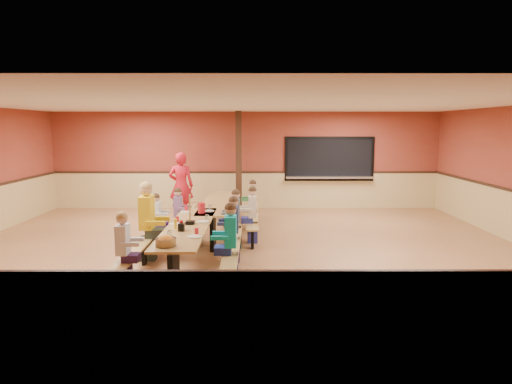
{
  "coord_description": "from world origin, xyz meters",
  "views": [
    {
      "loc": [
        0.28,
        -9.2,
        2.52
      ],
      "look_at": [
        0.31,
        0.44,
        1.15
      ],
      "focal_mm": 32.0,
      "sensor_mm": 36.0,
      "label": 1
    }
  ],
  "objects": [
    {
      "name": "kitchen_pass_through",
      "position": [
        2.6,
        4.96,
        1.49
      ],
      "size": [
        2.78,
        0.28,
        1.38
      ],
      "color": "black",
      "rests_on": "ground"
    },
    {
      "name": "cafeteria_table_second",
      "position": [
        -0.59,
        1.66,
        0.53
      ],
      "size": [
        1.91,
        3.7,
        0.74
      ],
      "color": "#A68142",
      "rests_on": "ground"
    },
    {
      "name": "place_settings",
      "position": [
        -0.94,
        -1.01,
        0.8
      ],
      "size": [
        0.65,
        3.3,
        0.11
      ],
      "primitive_type": null,
      "color": "beige",
      "rests_on": "cafeteria_table_main"
    },
    {
      "name": "seated_adult_yellow",
      "position": [
        -1.77,
        -0.71,
        0.74
      ],
      "size": [
        0.5,
        0.41,
        1.48
      ],
      "primitive_type": null,
      "color": "yellow",
      "rests_on": "ground"
    },
    {
      "name": "seated_child_char_right",
      "position": [
        -0.12,
        0.16,
        0.61
      ],
      "size": [
        0.38,
        0.31,
        1.22
      ],
      "primitive_type": null,
      "color": "#4C5257",
      "rests_on": "ground"
    },
    {
      "name": "structural_post",
      "position": [
        -0.2,
        4.4,
        1.5
      ],
      "size": [
        0.18,
        0.18,
        3.0
      ],
      "primitive_type": "cube",
      "color": "black",
      "rests_on": "ground"
    },
    {
      "name": "seated_child_white_left",
      "position": [
        -1.77,
        -2.31,
        0.61
      ],
      "size": [
        0.37,
        0.3,
        1.22
      ],
      "primitive_type": null,
      "color": "silver",
      "rests_on": "ground"
    },
    {
      "name": "condiment_ketchup",
      "position": [
        -1.0,
        -1.39,
        0.82
      ],
      "size": [
        0.06,
        0.06,
        0.17
      ],
      "primitive_type": "cylinder",
      "color": "#B2140F",
      "rests_on": "cafeteria_table_main"
    },
    {
      "name": "standing_woman",
      "position": [
        -1.75,
        3.27,
        0.93
      ],
      "size": [
        0.68,
        0.45,
        1.85
      ],
      "primitive_type": "imported",
      "rotation": [
        0.0,
        0.0,
        3.15
      ],
      "color": "red",
      "rests_on": "ground"
    },
    {
      "name": "napkin_dispenser",
      "position": [
        -0.99,
        -1.46,
        0.8
      ],
      "size": [
        0.1,
        0.14,
        0.13
      ],
      "primitive_type": "cube",
      "color": "black",
      "rests_on": "cafeteria_table_main"
    },
    {
      "name": "table_paddle",
      "position": [
        -0.92,
        -0.91,
        0.88
      ],
      "size": [
        0.16,
        0.16,
        0.56
      ],
      "color": "black",
      "rests_on": "cafeteria_table_main"
    },
    {
      "name": "punch_pitcher",
      "position": [
        -0.83,
        0.18,
        0.85
      ],
      "size": [
        0.16,
        0.16,
        0.22
      ],
      "primitive_type": "cylinder",
      "color": "red",
      "rests_on": "cafeteria_table_main"
    },
    {
      "name": "seated_child_teal_right",
      "position": [
        -0.12,
        -1.89,
        0.64
      ],
      "size": [
        0.41,
        0.33,
        1.29
      ],
      "primitive_type": null,
      "color": "#11A4AA",
      "rests_on": "ground"
    },
    {
      "name": "ground",
      "position": [
        0.0,
        0.0,
        0.0
      ],
      "size": [
        12.0,
        12.0,
        0.0
      ],
      "primitive_type": "plane",
      "color": "brown",
      "rests_on": "ground"
    },
    {
      "name": "seated_child_green_sec",
      "position": [
        0.23,
        1.97,
        0.61
      ],
      "size": [
        0.37,
        0.3,
        1.21
      ],
      "primitive_type": null,
      "color": "#30713B",
      "rests_on": "ground"
    },
    {
      "name": "seated_child_navy_right",
      "position": [
        -0.12,
        -0.83,
        0.62
      ],
      "size": [
        0.38,
        0.31,
        1.23
      ],
      "primitive_type": null,
      "color": "navy",
      "rests_on": "ground"
    },
    {
      "name": "seated_child_purple_sec",
      "position": [
        -1.42,
        0.74,
        0.59
      ],
      "size": [
        0.36,
        0.29,
        1.18
      ],
      "primitive_type": null,
      "color": "#75507A",
      "rests_on": "ground"
    },
    {
      "name": "condiment_mustard",
      "position": [
        -1.13,
        -1.27,
        0.82
      ],
      "size": [
        0.06,
        0.06,
        0.17
      ],
      "primitive_type": "cylinder",
      "color": "yellow",
      "rests_on": "cafeteria_table_main"
    },
    {
      "name": "seated_child_tan_sec",
      "position": [
        0.23,
        0.61,
        0.61
      ],
      "size": [
        0.38,
        0.31,
        1.22
      ],
      "primitive_type": null,
      "color": "beige",
      "rests_on": "ground"
    },
    {
      "name": "chip_bowl",
      "position": [
        -1.06,
        -2.49,
        0.81
      ],
      "size": [
        0.32,
        0.32,
        0.15
      ],
      "primitive_type": null,
      "color": "#FFA028",
      "rests_on": "cafeteria_table_main"
    },
    {
      "name": "seated_child_grey_left",
      "position": [
        -1.77,
        0.1,
        0.58
      ],
      "size": [
        0.34,
        0.28,
        1.15
      ],
      "primitive_type": null,
      "color": "silver",
      "rests_on": "ground"
    },
    {
      "name": "cafeteria_table_main",
      "position": [
        -0.94,
        -1.01,
        0.53
      ],
      "size": [
        1.91,
        3.7,
        0.74
      ],
      "color": "#A68142",
      "rests_on": "ground"
    },
    {
      "name": "room_envelope",
      "position": [
        0.0,
        0.0,
        0.69
      ],
      "size": [
        12.04,
        10.04,
        3.02
      ],
      "color": "brown",
      "rests_on": "ground"
    }
  ]
}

